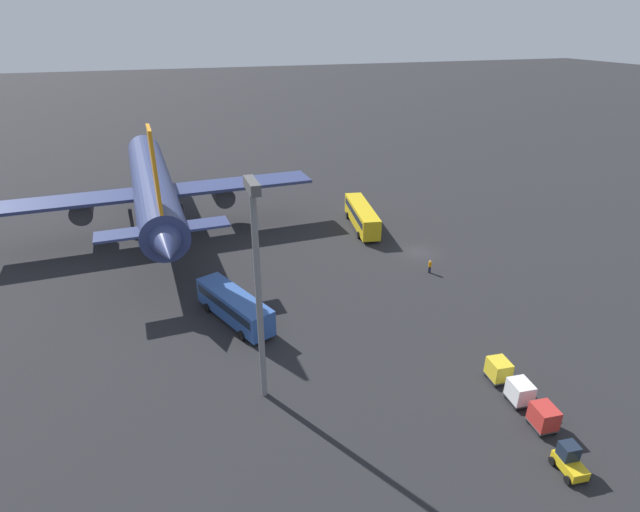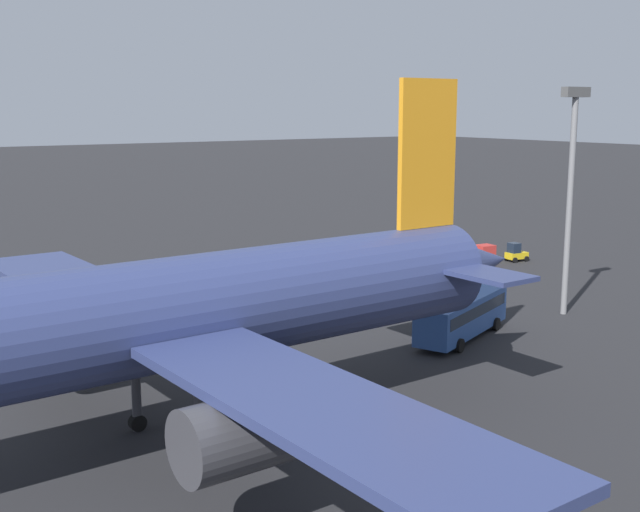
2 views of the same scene
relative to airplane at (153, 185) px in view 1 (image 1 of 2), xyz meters
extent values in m
plane|color=#232326|center=(-19.17, -32.90, -7.01)|extent=(600.00, 600.00, 0.00)
cylinder|color=navy|center=(0.57, 0.02, 0.12)|extent=(43.59, 7.05, 5.48)
cone|color=navy|center=(23.64, 0.86, 0.12)|extent=(6.21, 5.42, 5.21)
cone|color=navy|center=(-22.77, -0.83, 0.12)|extent=(7.30, 5.19, 4.93)
cube|color=navy|center=(-2.06, 12.66, -0.57)|extent=(6.37, 20.17, 0.44)
cube|color=navy|center=(-1.14, -12.78, -0.57)|extent=(6.37, 20.17, 0.44)
cube|color=orange|center=(-18.95, -0.69, 7.24)|extent=(4.35, 0.52, 8.77)
cube|color=navy|center=(-19.39, -0.70, 0.66)|extent=(3.55, 14.35, 0.28)
cylinder|color=#38383D|center=(-0.65, 9.71, -2.30)|extent=(5.32, 3.20, 3.01)
cylinder|color=#38383D|center=(0.06, -9.74, -2.30)|extent=(5.32, 3.20, 3.01)
cylinder|color=#38383D|center=(15.76, 0.57, -4.82)|extent=(0.50, 0.50, 4.38)
cylinder|color=black|center=(15.76, 0.57, -6.56)|extent=(0.92, 0.53, 0.90)
cylinder|color=#38383D|center=(-1.73, 3.50, -4.82)|extent=(0.50, 0.50, 4.38)
cylinder|color=black|center=(-1.73, 3.50, -6.56)|extent=(0.92, 0.53, 0.90)
cylinder|color=#38383D|center=(-1.47, -3.62, -4.82)|extent=(0.50, 0.50, 4.38)
cylinder|color=black|center=(-1.47, -3.62, -6.56)|extent=(0.92, 0.53, 0.90)
cube|color=gold|center=(-8.36, -29.11, -5.10)|extent=(13.21, 4.75, 2.92)
cube|color=#192333|center=(-8.36, -29.11, -4.59)|extent=(12.19, 4.62, 0.94)
cylinder|color=black|center=(-4.17, -28.46, -6.51)|extent=(1.04, 0.47, 1.00)
cylinder|color=black|center=(-4.63, -31.13, -6.51)|extent=(1.04, 0.47, 1.00)
cylinder|color=black|center=(-12.09, -27.09, -6.51)|extent=(1.04, 0.47, 1.00)
cylinder|color=black|center=(-12.55, -29.76, -6.51)|extent=(1.04, 0.47, 1.00)
cube|color=#2D5199|center=(-28.09, -6.59, -5.21)|extent=(11.18, 6.58, 2.70)
cube|color=#192333|center=(-28.09, -6.59, -4.74)|extent=(10.38, 6.29, 0.86)
cylinder|color=black|center=(-25.46, -4.02, -6.51)|extent=(1.04, 0.65, 1.00)
cylinder|color=black|center=(-24.41, -6.61, -6.51)|extent=(1.04, 0.65, 1.00)
cylinder|color=black|center=(-31.77, -6.57, -6.51)|extent=(1.04, 0.65, 1.00)
cylinder|color=black|center=(-30.73, -9.16, -6.51)|extent=(1.04, 0.65, 1.00)
cube|color=gold|center=(-54.69, -25.22, -6.36)|extent=(2.53, 1.55, 0.70)
cube|color=#192333|center=(-54.27, -25.27, -5.46)|extent=(1.20, 1.28, 1.10)
cylinder|color=black|center=(-53.78, -24.62, -6.71)|extent=(0.62, 0.28, 0.60)
cylinder|color=black|center=(-53.93, -26.01, -6.71)|extent=(0.62, 0.28, 0.60)
cylinder|color=black|center=(-55.45, -24.44, -6.71)|extent=(0.62, 0.28, 0.60)
cylinder|color=black|center=(-55.60, -25.83, -6.71)|extent=(0.62, 0.28, 0.60)
cylinder|color=#1E1E2D|center=(-24.86, -31.32, -6.58)|extent=(0.32, 0.32, 0.85)
cylinder|color=orange|center=(-24.86, -31.32, -5.83)|extent=(0.38, 0.38, 0.65)
sphere|color=tan|center=(-24.86, -31.32, -5.39)|extent=(0.24, 0.24, 0.24)
cube|color=#38383D|center=(-50.73, -26.29, -6.60)|extent=(2.14, 1.85, 0.10)
cube|color=#B72D28|center=(-50.73, -26.29, -5.75)|extent=(2.03, 1.76, 1.60)
cylinder|color=black|center=(-49.92, -25.72, -6.83)|extent=(0.37, 0.15, 0.36)
cylinder|color=black|center=(-50.03, -26.99, -6.83)|extent=(0.37, 0.15, 0.36)
cylinder|color=black|center=(-51.43, -25.58, -6.83)|extent=(0.37, 0.15, 0.36)
cylinder|color=black|center=(-51.55, -26.86, -6.83)|extent=(0.37, 0.15, 0.36)
cube|color=#38383D|center=(-47.81, -26.43, -6.60)|extent=(2.14, 1.85, 0.10)
cube|color=silver|center=(-47.81, -26.43, -5.75)|extent=(2.03, 1.76, 1.60)
cylinder|color=black|center=(-46.99, -25.86, -6.83)|extent=(0.37, 0.15, 0.36)
cylinder|color=black|center=(-47.11, -27.13, -6.83)|extent=(0.37, 0.15, 0.36)
cylinder|color=black|center=(-48.51, -25.72, -6.83)|extent=(0.37, 0.15, 0.36)
cylinder|color=black|center=(-48.62, -27.00, -6.83)|extent=(0.37, 0.15, 0.36)
cube|color=#38383D|center=(-44.88, -26.55, -6.60)|extent=(2.14, 1.85, 0.10)
cube|color=gold|center=(-44.88, -26.55, -5.75)|extent=(2.03, 1.76, 1.60)
cylinder|color=black|center=(-44.07, -25.98, -6.83)|extent=(0.37, 0.15, 0.36)
cylinder|color=black|center=(-44.18, -27.25, -6.83)|extent=(0.37, 0.15, 0.36)
cylinder|color=black|center=(-45.58, -25.84, -6.83)|extent=(0.37, 0.15, 0.36)
cylinder|color=black|center=(-45.69, -27.12, -6.83)|extent=(0.37, 0.15, 0.36)
cylinder|color=slate|center=(-40.18, -6.97, 1.87)|extent=(0.50, 0.50, 17.77)
cube|color=#4C4C4C|center=(-40.18, -6.97, 11.16)|extent=(2.80, 0.70, 0.80)
camera|label=1|loc=(-72.82, -0.98, 21.42)|focal=28.00mm
camera|label=2|loc=(13.24, 35.15, 9.97)|focal=45.00mm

